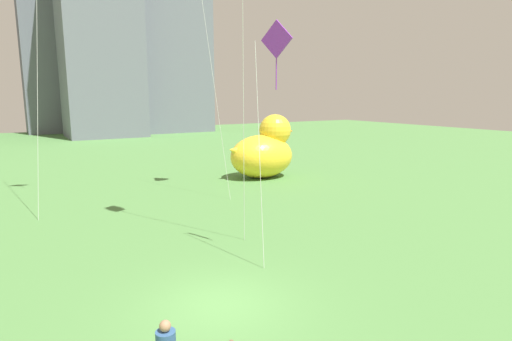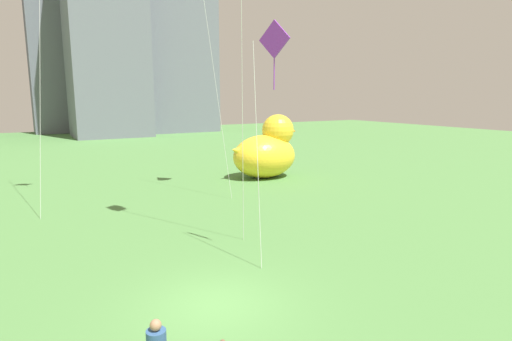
% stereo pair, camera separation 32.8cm
% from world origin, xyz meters
% --- Properties ---
extents(ground_plane, '(140.00, 140.00, 0.00)m').
position_xyz_m(ground_plane, '(0.00, 0.00, 0.00)').
color(ground_plane, '#4E8242').
extents(giant_inflatable_duck, '(5.68, 3.65, 4.71)m').
position_xyz_m(giant_inflatable_duck, '(11.49, 15.99, 2.00)').
color(giant_inflatable_duck, yellow).
rests_on(giant_inflatable_duck, ground).
extents(city_skyline, '(47.77, 20.05, 40.66)m').
position_xyz_m(city_skyline, '(6.74, 61.47, 17.13)').
color(city_skyline, gray).
rests_on(city_skyline, ground).
extents(kite_purple, '(1.02, 1.34, 8.62)m').
position_xyz_m(kite_purple, '(3.22, 2.03, 7.70)').
color(kite_purple, silver).
rests_on(kite_purple, ground).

